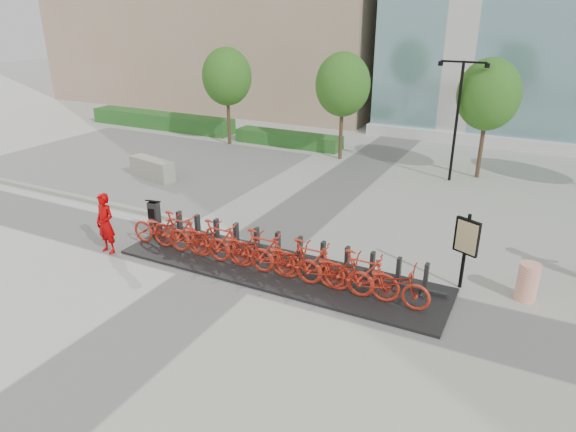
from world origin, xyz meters
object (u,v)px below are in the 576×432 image
at_px(worker_red, 105,223).
at_px(map_sign, 466,240).
at_px(kiosk, 155,218).
at_px(construction_barrel, 528,282).
at_px(jersey_barrier, 152,169).
at_px(bike_0, 161,230).

bearing_deg(worker_red, map_sign, 20.42).
bearing_deg(kiosk, map_sign, -1.24).
bearing_deg(map_sign, kiosk, -148.39).
height_order(construction_barrel, jersey_barrier, construction_barrel).
xyz_separation_m(construction_barrel, jersey_barrier, (-15.25, 3.41, -0.05)).
height_order(construction_barrel, map_sign, map_sign).
distance_m(bike_0, construction_barrel, 10.44).
height_order(kiosk, worker_red, worker_red).
bearing_deg(jersey_barrier, construction_barrel, -1.00).
xyz_separation_m(bike_0, kiosk, (-0.75, 0.60, 0.04)).
distance_m(bike_0, kiosk, 0.96).
bearing_deg(jersey_barrier, map_sign, -2.92).
bearing_deg(bike_0, kiosk, 51.44).
distance_m(kiosk, map_sign, 9.52).
relative_size(worker_red, map_sign, 0.89).
bearing_deg(bike_0, construction_barrel, -79.51).
distance_m(kiosk, worker_red, 1.64).
height_order(worker_red, construction_barrel, worker_red).
xyz_separation_m(kiosk, worker_red, (-0.56, -1.52, 0.26)).
bearing_deg(jersey_barrier, kiosk, -36.48).
xyz_separation_m(jersey_barrier, map_sign, (13.65, -3.53, 0.94)).
bearing_deg(construction_barrel, map_sign, -175.49).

